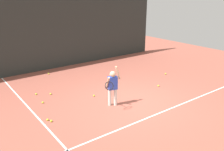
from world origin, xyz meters
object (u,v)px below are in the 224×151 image
(tennis_player, at_px, (112,85))
(tennis_ball_8, at_px, (43,102))
(tennis_ball_0, at_px, (51,94))
(tennis_ball_1, at_px, (51,121))
(tennis_ball_7, at_px, (49,74))
(tennis_ball_6, at_px, (158,86))
(tennis_ball_4, at_px, (94,96))
(tennis_ball_2, at_px, (36,94))
(tennis_ball_5, at_px, (165,74))
(tennis_ball_3, at_px, (48,120))

(tennis_player, bearing_deg, tennis_ball_8, 154.88)
(tennis_ball_0, bearing_deg, tennis_ball_8, -133.16)
(tennis_ball_0, distance_m, tennis_ball_1, 2.07)
(tennis_player, relative_size, tennis_ball_7, 20.46)
(tennis_ball_1, bearing_deg, tennis_ball_6, 1.25)
(tennis_player, height_order, tennis_ball_4, tennis_player)
(tennis_ball_7, distance_m, tennis_ball_8, 3.17)
(tennis_ball_2, bearing_deg, tennis_ball_5, -12.48)
(tennis_ball_4, bearing_deg, tennis_ball_7, 95.84)
(tennis_ball_2, bearing_deg, tennis_ball_7, 56.81)
(tennis_ball_7, bearing_deg, tennis_ball_2, -123.19)
(tennis_ball_0, bearing_deg, tennis_ball_2, 145.31)
(tennis_ball_1, relative_size, tennis_ball_5, 1.00)
(tennis_player, bearing_deg, tennis_ball_4, 111.00)
(tennis_ball_4, relative_size, tennis_ball_5, 1.00)
(tennis_ball_1, relative_size, tennis_ball_8, 1.00)
(tennis_ball_2, bearing_deg, tennis_player, -53.74)
(tennis_ball_8, bearing_deg, tennis_ball_7, 64.14)
(tennis_player, bearing_deg, tennis_ball_0, 137.30)
(tennis_ball_4, bearing_deg, tennis_ball_6, -15.07)
(tennis_ball_5, bearing_deg, tennis_ball_8, 175.96)
(tennis_ball_8, bearing_deg, tennis_ball_5, -4.04)
(tennis_ball_4, bearing_deg, tennis_ball_3, -161.80)
(tennis_ball_3, relative_size, tennis_ball_4, 1.00)
(tennis_ball_0, relative_size, tennis_ball_2, 1.00)
(tennis_ball_2, relative_size, tennis_ball_5, 1.00)
(tennis_ball_0, distance_m, tennis_ball_8, 0.75)
(tennis_player, relative_size, tennis_ball_2, 20.46)
(tennis_ball_1, bearing_deg, tennis_ball_4, 22.03)
(tennis_ball_2, bearing_deg, tennis_ball_1, -98.89)
(tennis_ball_0, height_order, tennis_ball_4, same)
(tennis_ball_4, bearing_deg, tennis_ball_1, -157.97)
(tennis_ball_2, bearing_deg, tennis_ball_0, -34.69)
(tennis_ball_0, bearing_deg, tennis_ball_5, -10.31)
(tennis_ball_5, bearing_deg, tennis_ball_3, -172.29)
(tennis_ball_1, relative_size, tennis_ball_3, 1.00)
(tennis_ball_2, xyz_separation_m, tennis_ball_6, (4.29, -2.11, 0.00))
(tennis_ball_1, relative_size, tennis_ball_7, 1.00)
(tennis_ball_5, height_order, tennis_ball_6, same)
(tennis_player, relative_size, tennis_ball_3, 20.46)
(tennis_ball_1, xyz_separation_m, tennis_ball_4, (2.00, 0.81, 0.00))
(tennis_ball_4, distance_m, tennis_ball_8, 1.82)
(tennis_ball_1, xyz_separation_m, tennis_ball_7, (1.66, 4.22, 0.00))
(tennis_ball_6, height_order, tennis_ball_8, same)
(tennis_ball_1, distance_m, tennis_ball_5, 6.10)
(tennis_ball_2, relative_size, tennis_ball_8, 1.00)
(tennis_ball_1, bearing_deg, tennis_ball_3, 113.73)
(tennis_ball_1, distance_m, tennis_ball_8, 1.39)
(tennis_player, distance_m, tennis_ball_5, 4.14)
(tennis_ball_5, distance_m, tennis_ball_8, 5.77)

